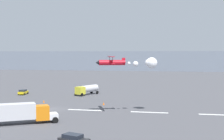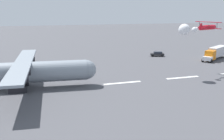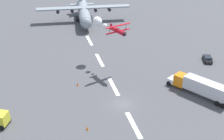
{
  "view_description": "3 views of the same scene",
  "coord_description": "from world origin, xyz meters",
  "views": [
    {
      "loc": [
        27.37,
        -69.69,
        12.57
      ],
      "look_at": [
        13.74,
        -2.68,
        9.12
      ],
      "focal_mm": 52.61,
      "sensor_mm": 36.0,
      "label": 1
    },
    {
      "loc": [
        54.75,
        50.91,
        14.65
      ],
      "look_at": [
        37.8,
        0.0,
        2.86
      ],
      "focal_mm": 43.99,
      "sensor_mm": 36.0,
      "label": 2
    },
    {
      "loc": [
        -48.42,
        15.0,
        34.25
      ],
      "look_at": [
        10.66,
        -0.59,
        2.31
      ],
      "focal_mm": 47.81,
      "sensor_mm": 36.0,
      "label": 3
    }
  ],
  "objects": [
    {
      "name": "runway_stripe_5",
      "position": [
        21.33,
        0.0,
        0.01
      ],
      "size": [
        8.0,
        0.9,
        0.01
      ],
      "primitive_type": "cube",
      "color": "white",
      "rests_on": "ground"
    },
    {
      "name": "runway_stripe_6",
      "position": [
        35.56,
        0.0,
        0.01
      ],
      "size": [
        8.0,
        0.9,
        0.01
      ],
      "primitive_type": "cube",
      "color": "white",
      "rests_on": "ground"
    },
    {
      "name": "cargo_transport_plane",
      "position": [
        53.61,
        -1.65,
        3.36
      ],
      "size": [
        25.66,
        33.23,
        11.15
      ],
      "color": "gray",
      "rests_on": "ground"
    },
    {
      "name": "stunt_biplane_red",
      "position": [
        18.95,
        -0.75,
        10.61
      ],
      "size": [
        12.6,
        7.39,
        2.61
      ],
      "color": "red"
    },
    {
      "name": "semi_truck_orange",
      "position": [
        -0.96,
        -16.83,
        2.12
      ],
      "size": [
        13.36,
        9.71,
        3.7
      ],
      "color": "silver",
      "rests_on": "ground"
    },
    {
      "name": "followme_car_yellow",
      "position": [
        13.34,
        -27.22,
        0.81
      ],
      "size": [
        4.65,
        3.07,
        1.52
      ],
      "color": "#262628",
      "rests_on": "ground"
    }
  ]
}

